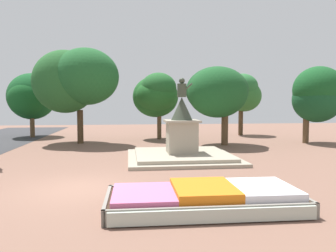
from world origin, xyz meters
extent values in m
plane|color=brown|center=(0.00, 0.00, 0.00)|extent=(71.81, 71.81, 0.00)
cube|color=#38281C|center=(4.00, -2.68, 0.20)|extent=(5.58, 2.46, 0.40)
cube|color=gray|center=(3.98, -3.91, 0.22)|extent=(5.74, 0.20, 0.44)
cube|color=gray|center=(4.02, -1.45, 0.22)|extent=(5.74, 0.20, 0.44)
cube|color=gray|center=(1.18, -2.63, 0.22)|extent=(0.14, 2.56, 0.44)
cube|color=gray|center=(6.82, -2.73, 0.22)|extent=(0.14, 2.56, 0.44)
cube|color=#D86699|center=(2.22, -2.65, 0.47)|extent=(1.82, 2.19, 0.15)
cube|color=orange|center=(4.00, -2.68, 0.54)|extent=(1.82, 2.19, 0.28)
cube|color=white|center=(5.78, -2.71, 0.51)|extent=(1.82, 2.19, 0.23)
cube|color=#B2BCAD|center=(3.98, -3.96, 0.22)|extent=(5.45, 0.29, 0.36)
cube|color=#9E937F|center=(4.74, 5.82, 0.09)|extent=(5.92, 5.92, 0.17)
cube|color=#A09681|center=(4.74, 5.82, 0.26)|extent=(5.06, 5.06, 0.17)
cube|color=#9E937F|center=(4.74, 5.82, 1.20)|extent=(1.58, 1.58, 1.70)
cube|color=#9E937F|center=(4.74, 5.82, 2.11)|extent=(1.87, 1.87, 0.12)
cone|color=#384233|center=(4.74, 5.82, 2.80)|extent=(1.19, 1.19, 1.26)
cylinder|color=#384233|center=(4.74, 5.82, 3.80)|extent=(0.51, 0.51, 0.73)
sphere|color=#384233|center=(4.74, 5.82, 4.33)|extent=(0.32, 0.32, 0.32)
cylinder|color=#384233|center=(5.02, 5.68, 3.94)|extent=(0.57, 0.35, 0.53)
cylinder|color=brown|center=(4.46, 16.08, 1.19)|extent=(0.37, 0.37, 2.37)
ellipsoid|color=#225D25|center=(4.17, 15.87, 3.72)|extent=(3.60, 3.81, 2.84)
ellipsoid|color=#205B25|center=(4.16, 16.28, 3.66)|extent=(3.93, 3.61, 3.55)
ellipsoid|color=#225B28|center=(4.36, 15.57, 4.36)|extent=(3.03, 3.23, 2.60)
cylinder|color=brown|center=(15.51, 11.87, 1.18)|extent=(0.46, 0.46, 2.36)
ellipsoid|color=#174F22|center=(16.27, 11.59, 4.13)|extent=(3.76, 3.75, 3.57)
ellipsoid|color=#184A26|center=(16.04, 11.44, 3.84)|extent=(2.89, 2.56, 2.66)
ellipsoid|color=#174A27|center=(16.23, 11.67, 3.36)|extent=(3.60, 3.82, 3.47)
cylinder|color=brown|center=(-6.86, 18.93, 1.15)|extent=(0.41, 0.41, 2.30)
ellipsoid|color=#1C4E24|center=(-7.19, 19.78, 4.09)|extent=(3.51, 3.06, 2.73)
ellipsoid|color=#164F23|center=(-6.98, 19.52, 3.72)|extent=(4.31, 4.60, 4.23)
ellipsoid|color=#164F20|center=(-7.07, 18.49, 3.51)|extent=(3.38, 3.06, 3.11)
cylinder|color=#4C3823|center=(12.69, 18.73, 1.42)|extent=(0.44, 0.44, 2.83)
ellipsoid|color=#2C6C35|center=(12.70, 18.58, 4.66)|extent=(3.06, 3.08, 2.56)
ellipsoid|color=#316E32|center=(12.99, 18.71, 3.80)|extent=(3.31, 3.17, 3.02)
cylinder|color=#4C3823|center=(-1.87, 13.79, 1.29)|extent=(0.46, 0.46, 2.58)
ellipsoid|color=#255C29|center=(-2.86, 13.36, 4.70)|extent=(4.78, 4.08, 4.69)
ellipsoid|color=#205B2A|center=(-1.28, 13.03, 5.07)|extent=(4.85, 4.65, 4.22)
ellipsoid|color=#205829|center=(-2.96, 14.81, 4.95)|extent=(4.61, 4.05, 3.58)
cylinder|color=brown|center=(8.89, 11.47, 1.24)|extent=(0.50, 0.50, 2.48)
ellipsoid|color=#1C4C25|center=(8.35, 11.73, 4.02)|extent=(4.62, 4.39, 3.57)
ellipsoid|color=#1A5024|center=(8.12, 10.71, 3.87)|extent=(4.27, 3.82, 3.60)
camera|label=1|loc=(1.80, -11.98, 3.10)|focal=35.00mm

